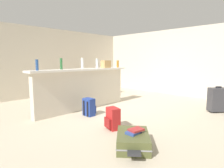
{
  "coord_description": "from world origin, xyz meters",
  "views": [
    {
      "loc": [
        -3.81,
        -3.57,
        1.33
      ],
      "look_at": [
        0.2,
        0.35,
        0.61
      ],
      "focal_mm": 29.98,
      "sensor_mm": 36.0,
      "label": 1
    }
  ],
  "objects_px": {
    "bottle_white": "(82,63)",
    "bottle_amber": "(118,64)",
    "bottle_blue": "(37,65)",
    "bottle_clear": "(97,63)",
    "backpack_red": "(113,119)",
    "grocery_bag": "(106,64)",
    "backpack_blue": "(89,107)",
    "dining_table": "(96,78)",
    "suitcase_upright_charcoal": "(218,99)",
    "bottle_green": "(61,64)",
    "suitcase_flat_olive": "(133,140)",
    "dining_chair_near_partition": "(103,83)",
    "book_stack": "(135,131)"
  },
  "relations": [
    {
      "from": "bottle_blue",
      "to": "bottle_clear",
      "type": "bearing_deg",
      "value": 1.73
    },
    {
      "from": "grocery_bag",
      "to": "backpack_red",
      "type": "distance_m",
      "value": 2.27
    },
    {
      "from": "bottle_amber",
      "to": "dining_table",
      "type": "height_order",
      "value": "bottle_amber"
    },
    {
      "from": "dining_table",
      "to": "suitcase_upright_charcoal",
      "type": "relative_size",
      "value": 1.64
    },
    {
      "from": "bottle_clear",
      "to": "suitcase_flat_olive",
      "type": "height_order",
      "value": "bottle_clear"
    },
    {
      "from": "bottle_amber",
      "to": "backpack_red",
      "type": "height_order",
      "value": "bottle_amber"
    },
    {
      "from": "bottle_blue",
      "to": "dining_chair_near_partition",
      "type": "bearing_deg",
      "value": 17.34
    },
    {
      "from": "grocery_bag",
      "to": "dining_chair_near_partition",
      "type": "bearing_deg",
      "value": 50.36
    },
    {
      "from": "grocery_bag",
      "to": "dining_table",
      "type": "height_order",
      "value": "grocery_bag"
    },
    {
      "from": "bottle_green",
      "to": "grocery_bag",
      "type": "distance_m",
      "value": 1.41
    },
    {
      "from": "suitcase_flat_olive",
      "to": "suitcase_upright_charcoal",
      "type": "bearing_deg",
      "value": -6.22
    },
    {
      "from": "bottle_white",
      "to": "suitcase_flat_olive",
      "type": "xyz_separation_m",
      "value": [
        -0.85,
        -2.38,
        -1.14
      ]
    },
    {
      "from": "dining_table",
      "to": "suitcase_upright_charcoal",
      "type": "height_order",
      "value": "dining_table"
    },
    {
      "from": "grocery_bag",
      "to": "dining_table",
      "type": "bearing_deg",
      "value": 58.93
    },
    {
      "from": "dining_table",
      "to": "backpack_red",
      "type": "bearing_deg",
      "value": -125.98
    },
    {
      "from": "backpack_red",
      "to": "backpack_blue",
      "type": "height_order",
      "value": "same"
    },
    {
      "from": "grocery_bag",
      "to": "suitcase_flat_olive",
      "type": "distance_m",
      "value": 3.05
    },
    {
      "from": "bottle_blue",
      "to": "suitcase_flat_olive",
      "type": "xyz_separation_m",
      "value": [
        0.37,
        -2.41,
        -1.12
      ]
    },
    {
      "from": "grocery_bag",
      "to": "backpack_blue",
      "type": "bearing_deg",
      "value": -153.82
    },
    {
      "from": "bottle_clear",
      "to": "backpack_red",
      "type": "bearing_deg",
      "value": -122.84
    },
    {
      "from": "grocery_bag",
      "to": "backpack_blue",
      "type": "height_order",
      "value": "grocery_bag"
    },
    {
      "from": "bottle_amber",
      "to": "backpack_blue",
      "type": "height_order",
      "value": "bottle_amber"
    },
    {
      "from": "bottle_green",
      "to": "backpack_red",
      "type": "relative_size",
      "value": 0.66
    },
    {
      "from": "bottle_green",
      "to": "bottle_white",
      "type": "relative_size",
      "value": 0.96
    },
    {
      "from": "bottle_clear",
      "to": "backpack_blue",
      "type": "bearing_deg",
      "value": -141.71
    },
    {
      "from": "backpack_red",
      "to": "dining_chair_near_partition",
      "type": "bearing_deg",
      "value": 50.03
    },
    {
      "from": "bottle_white",
      "to": "bottle_amber",
      "type": "distance_m",
      "value": 1.28
    },
    {
      "from": "bottle_white",
      "to": "backpack_red",
      "type": "xyz_separation_m",
      "value": [
        -0.51,
        -1.63,
        -1.05
      ]
    },
    {
      "from": "backpack_red",
      "to": "bottle_amber",
      "type": "bearing_deg",
      "value": 40.33
    },
    {
      "from": "bottle_amber",
      "to": "suitcase_upright_charcoal",
      "type": "xyz_separation_m",
      "value": [
        0.95,
        -2.61,
        -0.88
      ]
    },
    {
      "from": "bottle_green",
      "to": "bottle_blue",
      "type": "bearing_deg",
      "value": -178.41
    },
    {
      "from": "bottle_clear",
      "to": "bottle_white",
      "type": "bearing_deg",
      "value": -172.14
    },
    {
      "from": "bottle_blue",
      "to": "dining_table",
      "type": "height_order",
      "value": "bottle_blue"
    },
    {
      "from": "grocery_bag",
      "to": "bottle_white",
      "type": "bearing_deg",
      "value": 175.06
    },
    {
      "from": "dining_table",
      "to": "bottle_green",
      "type": "bearing_deg",
      "value": -149.18
    },
    {
      "from": "bottle_clear",
      "to": "dining_table",
      "type": "height_order",
      "value": "bottle_clear"
    },
    {
      "from": "bottle_clear",
      "to": "backpack_blue",
      "type": "relative_size",
      "value": 0.64
    },
    {
      "from": "book_stack",
      "to": "dining_table",
      "type": "bearing_deg",
      "value": 56.53
    },
    {
      "from": "bottle_white",
      "to": "suitcase_flat_olive",
      "type": "height_order",
      "value": "bottle_white"
    },
    {
      "from": "book_stack",
      "to": "bottle_green",
      "type": "bearing_deg",
      "value": 84.95
    },
    {
      "from": "backpack_blue",
      "to": "bottle_blue",
      "type": "bearing_deg",
      "value": 146.87
    },
    {
      "from": "dining_table",
      "to": "bottle_amber",
      "type": "bearing_deg",
      "value": -105.38
    },
    {
      "from": "bottle_clear",
      "to": "dining_table",
      "type": "distance_m",
      "value": 1.84
    },
    {
      "from": "bottle_clear",
      "to": "suitcase_upright_charcoal",
      "type": "bearing_deg",
      "value": -59.62
    },
    {
      "from": "bottle_amber",
      "to": "suitcase_flat_olive",
      "type": "xyz_separation_m",
      "value": [
        -2.13,
        -2.28,
        -1.1
      ]
    },
    {
      "from": "bottle_blue",
      "to": "suitcase_flat_olive",
      "type": "height_order",
      "value": "bottle_blue"
    },
    {
      "from": "grocery_bag",
      "to": "backpack_blue",
      "type": "relative_size",
      "value": 0.62
    },
    {
      "from": "bottle_white",
      "to": "bottle_amber",
      "type": "xyz_separation_m",
      "value": [
        1.28,
        -0.1,
        -0.03
      ]
    },
    {
      "from": "bottle_amber",
      "to": "backpack_red",
      "type": "distance_m",
      "value": 2.56
    },
    {
      "from": "bottle_blue",
      "to": "dining_table",
      "type": "distance_m",
      "value": 3.28
    }
  ]
}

